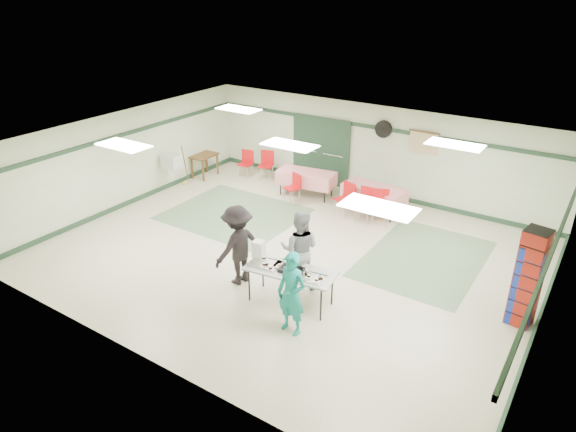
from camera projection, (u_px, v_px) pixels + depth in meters
The scene contains 42 objects.
floor at pixel (289, 253), 12.28m from camera, with size 11.00×11.00×0.00m, color beige.
ceiling at pixel (290, 144), 11.14m from camera, with size 11.00×11.00×0.00m, color white.
wall_back at pixel (373, 150), 15.12m from camera, with size 11.00×11.00×0.00m, color beige.
wall_front at pixel (138, 293), 8.31m from camera, with size 11.00×11.00×0.00m, color beige.
wall_left at pixel (126, 158), 14.45m from camera, with size 9.00×9.00×0.00m, color beige.
wall_right at pixel (552, 270), 8.97m from camera, with size 9.00×9.00×0.00m, color beige.
trim_back at pixel (374, 127), 14.80m from camera, with size 11.00×0.06×0.10m, color #203B28.
baseboard_back at pixel (370, 191), 15.64m from camera, with size 11.00×0.06×0.12m, color #203B28.
trim_left at pixel (124, 134), 14.14m from camera, with size 9.00×0.06×0.10m, color #203B28.
baseboard_left at pixel (133, 201), 14.98m from camera, with size 9.00×0.06×0.12m, color #203B28.
trim_right at pixel (559, 234), 8.69m from camera, with size 9.00×0.06×0.10m, color #203B28.
baseboard_right at pixel (535, 329), 9.54m from camera, with size 9.00×0.06×0.12m, color #203B28.
green_patch_a at pixel (234, 214), 14.28m from camera, with size 3.50×3.00×0.01m, color #647F5C.
green_patch_b at pixel (424, 258), 12.02m from camera, with size 2.50×3.50×0.01m, color #647F5C.
double_door_left at pixel (308, 148), 16.29m from camera, with size 0.90×0.06×2.10m, color gray.
double_door_right at pixel (334, 153), 15.82m from camera, with size 0.90×0.06×2.10m, color gray.
door_frame at pixel (321, 151), 16.04m from camera, with size 2.00×0.03×2.15m, color #203B28.
wall_fan at pixel (383, 129), 14.62m from camera, with size 0.50×0.50×0.10m, color black.
scroll_banner at pixel (423, 143), 14.11m from camera, with size 0.80×0.02×0.60m, color #D1B282.
serving_table at pixel (290, 272), 10.11m from camera, with size 1.89×0.97×0.76m.
sheet_tray_right at pixel (311, 278), 9.81m from camera, with size 0.53×0.40×0.02m, color silver.
sheet_tray_mid at pixel (287, 266), 10.22m from camera, with size 0.53×0.41×0.02m, color silver.
sheet_tray_left at pixel (265, 264), 10.30m from camera, with size 0.59×0.45×0.02m, color silver.
baking_pan at pixel (291, 270), 10.02m from camera, with size 0.47×0.30×0.08m, color black.
foam_box_stack at pixel (259, 249), 10.50m from camera, with size 0.22×0.20×0.36m, color white.
volunteer_teal at pixel (292, 294), 9.24m from camera, with size 0.60×0.39×1.63m, color #127F79.
volunteer_grey at pixel (300, 249), 10.66m from camera, with size 0.83×0.65×1.71m, color gray.
volunteer_dark at pixel (238, 245), 10.77m from camera, with size 1.14×0.66×1.77m, color black.
dining_table_a at pixel (374, 193), 14.16m from camera, with size 1.80×0.95×0.77m.
dining_table_b at pixel (306, 178), 15.26m from camera, with size 1.80×0.99×0.77m.
chair_a at pixel (366, 200), 13.73m from camera, with size 0.44×0.44×0.92m.
chair_b at pixel (347, 195), 14.02m from camera, with size 0.54×0.54×0.93m.
chair_c at pixel (380, 203), 13.51m from camera, with size 0.58×0.58×0.95m.
chair_d at pixel (294, 185), 14.88m from camera, with size 0.51×0.51×0.85m.
chair_loose_a at pixel (267, 162), 16.52m from camera, with size 0.55×0.55×0.94m.
chair_loose_b at pixel (246, 161), 16.71m from camera, with size 0.48×0.48×0.90m.
crate_stack_blue_a at pixel (526, 287), 9.49m from camera, with size 0.41×0.41×1.58m, color navy.
crate_stack_red at pixel (528, 278), 9.40m from camera, with size 0.43×0.43×1.97m, color maroon.
crate_stack_blue_b at pixel (526, 285), 9.47m from camera, with size 0.42×0.42×1.65m, color navy.
printer_table at pixel (204, 158), 16.69m from camera, with size 0.61×0.91×0.74m.
office_printer at pixel (171, 161), 15.47m from camera, with size 0.50×0.44×0.40m, color beige.
broom at pixel (185, 164), 16.11m from camera, with size 0.03×0.03×1.26m, color brown.
Camera 1 is at (5.88, -9.00, 6.01)m, focal length 32.00 mm.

